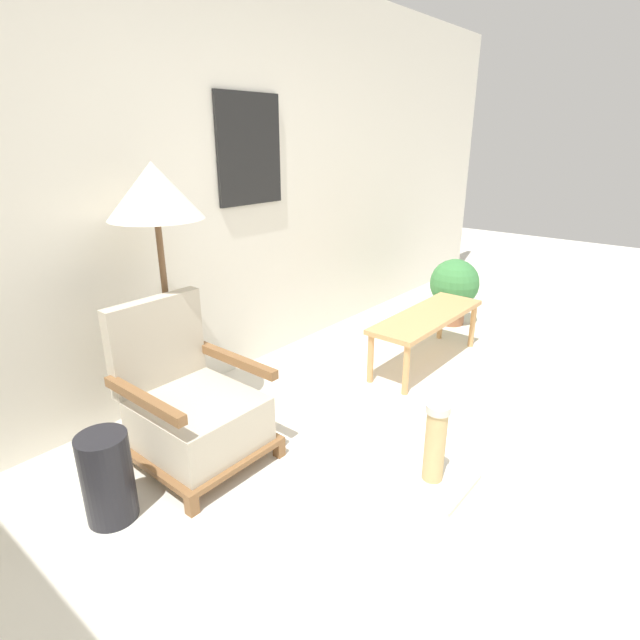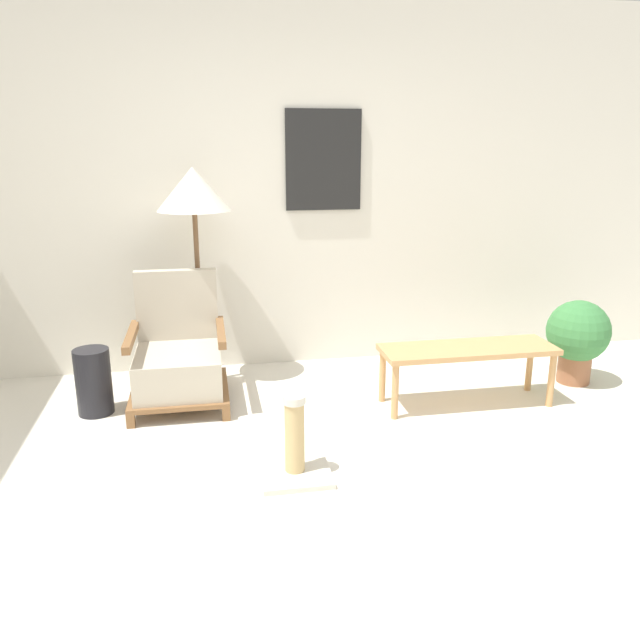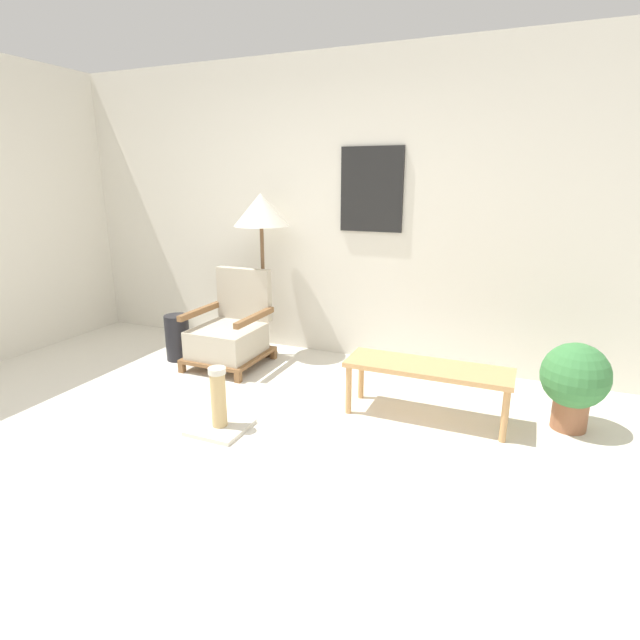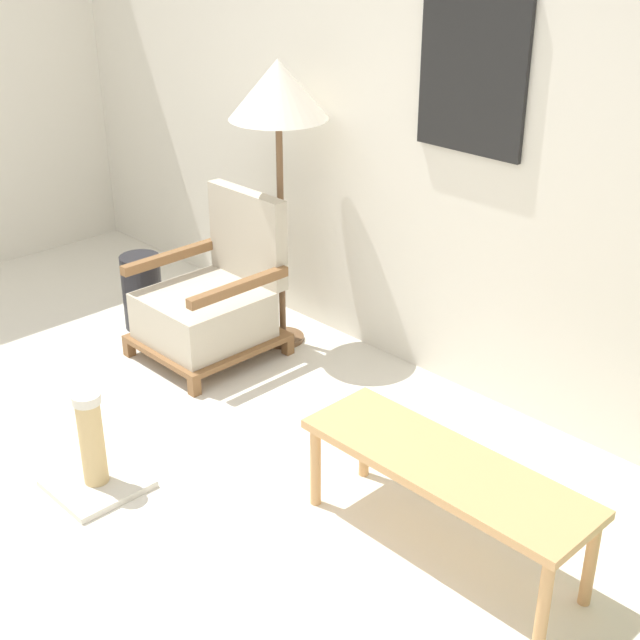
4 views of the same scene
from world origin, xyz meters
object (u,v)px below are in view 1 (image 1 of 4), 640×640
Objects in this scene: potted_plant at (454,287)px; vase at (107,477)px; armchair at (191,408)px; floor_lamp at (155,198)px; coffee_table at (427,320)px; scratching_post at (434,460)px.

vase is at bearing 178.88° from potted_plant.
armchair is 0.54m from vase.
floor_lamp is 1.33× the size of coffee_table.
scratching_post is at bearing -60.91° from armchair.
floor_lamp reaches higher than vase.
floor_lamp is 3.55× the size of vase.
potted_plant is (0.93, 0.23, 0.01)m from coffee_table.
vase is 0.71× the size of potted_plant.
floor_lamp is 1.94m from scratching_post.
scratching_post is (0.61, -1.10, -0.16)m from armchair.
vase is (-2.39, 0.29, -0.13)m from coffee_table.
armchair is 1.90m from coffee_table.
vase is at bearing -146.58° from floor_lamp.
armchair reaches higher than vase.
vase is (-0.53, -0.09, -0.08)m from armchair.
vase is at bearing 138.44° from scratching_post.
vase is at bearing 173.03° from coffee_table.
vase is 3.32m from potted_plant.
armchair is at bearing 176.83° from potted_plant.
vase is (-0.68, -0.45, -1.12)m from floor_lamp.
coffee_table is 0.96m from potted_plant.
armchair is 1.11m from floor_lamp.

